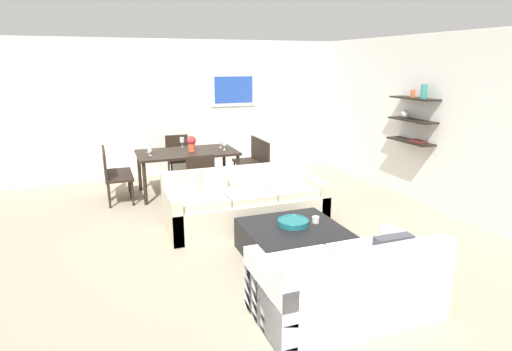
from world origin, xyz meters
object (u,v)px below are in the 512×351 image
at_px(coffee_table, 293,242).
at_px(dining_chair_left_far, 112,168).
at_px(candle_jar, 316,220).
at_px(dining_chair_right_far, 250,157).
at_px(decorative_bowl, 293,222).
at_px(dining_table, 187,155).
at_px(centerpiece_vase, 191,143).
at_px(dining_chair_right_near, 259,162).
at_px(sofa_beige, 245,205).
at_px(dining_chair_left_near, 113,174).
at_px(wine_glass_right_far, 221,141).
at_px(dining_chair_head, 178,155).
at_px(wine_glass_left_far, 148,147).
at_px(dining_chair_foot, 199,177).
at_px(wine_glass_left_near, 150,149).
at_px(loveseat_white, 347,285).
at_px(wine_glass_right_near, 224,143).
at_px(wine_glass_head, 182,140).

distance_m(coffee_table, dining_chair_left_far, 3.76).
height_order(candle_jar, dining_chair_right_far, dining_chair_right_far).
relative_size(coffee_table, dining_chair_left_far, 1.28).
bearing_deg(decorative_bowl, dining_table, 102.54).
bearing_deg(decorative_bowl, candle_jar, -6.40).
distance_m(dining_chair_right_far, centerpiece_vase, 1.27).
distance_m(coffee_table, dining_chair_right_near, 2.88).
bearing_deg(candle_jar, dining_chair_right_near, 83.39).
xyz_separation_m(sofa_beige, decorative_bowl, (0.22, -1.13, 0.13)).
distance_m(dining_chair_right_far, dining_chair_left_near, 2.56).
height_order(sofa_beige, dining_chair_right_far, dining_chair_right_far).
relative_size(candle_jar, wine_glass_right_far, 0.51).
xyz_separation_m(dining_chair_right_far, dining_chair_left_near, (-2.52, -0.44, 0.00)).
relative_size(dining_chair_right_far, dining_chair_head, 1.00).
bearing_deg(sofa_beige, coffee_table, -81.02).
bearing_deg(dining_table, centerpiece_vase, -14.34).
height_order(candle_jar, dining_chair_left_near, dining_chair_left_near).
relative_size(dining_chair_right_far, dining_chair_right_near, 1.00).
bearing_deg(dining_chair_right_near, dining_chair_left_far, 170.12).
relative_size(sofa_beige, dining_chair_right_near, 2.54).
distance_m(dining_chair_right_far, wine_glass_left_far, 1.94).
bearing_deg(dining_chair_head, dining_chair_foot, -90.00).
bearing_deg(dining_chair_right_far, dining_chair_foot, -138.53).
height_order(dining_chair_left_near, wine_glass_left_near, wine_glass_left_near).
relative_size(decorative_bowl, dining_chair_left_near, 0.43).
bearing_deg(decorative_bowl, sofa_beige, 100.84).
height_order(loveseat_white, decorative_bowl, loveseat_white).
bearing_deg(wine_glass_right_near, dining_chair_foot, -129.85).
height_order(sofa_beige, dining_chair_left_far, dining_chair_left_far).
relative_size(dining_chair_right_near, wine_glass_right_near, 5.02).
bearing_deg(wine_glass_right_far, dining_chair_right_far, 9.13).
distance_m(loveseat_white, decorative_bowl, 1.32).
bearing_deg(decorative_bowl, dining_chair_foot, 107.71).
relative_size(dining_table, dining_chair_head, 1.94).
height_order(candle_jar, dining_chair_foot, dining_chair_foot).
bearing_deg(dining_chair_left_far, wine_glass_head, 9.39).
relative_size(sofa_beige, coffee_table, 1.98).
xyz_separation_m(loveseat_white, wine_glass_right_near, (0.06, 4.14, 0.58)).
bearing_deg(decorative_bowl, coffee_table, -114.06).
xyz_separation_m(dining_chair_foot, centerpiece_vase, (0.08, 0.87, 0.40)).
bearing_deg(dining_chair_foot, candle_jar, -65.73).
relative_size(decorative_bowl, wine_glass_right_far, 2.19).
bearing_deg(centerpiece_vase, coffee_table, -79.61).
height_order(decorative_bowl, wine_glass_right_far, wine_glass_right_far).
relative_size(sofa_beige, wine_glass_left_near, 14.38).
xyz_separation_m(loveseat_white, dining_chair_foot, (-0.58, 3.37, 0.21)).
bearing_deg(wine_glass_left_far, dining_chair_right_near, -10.12).
bearing_deg(dining_chair_foot, wine_glass_left_far, 122.45).
relative_size(loveseat_white, dining_chair_foot, 1.89).
bearing_deg(centerpiece_vase, candle_jar, -73.79).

